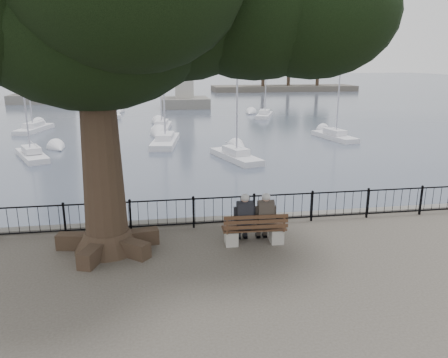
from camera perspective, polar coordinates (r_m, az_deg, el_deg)
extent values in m
cube|color=#5D5951|center=(15.11, -0.30, -7.21)|extent=(200.00, 0.40, 1.20)
plane|color=#343E50|center=(113.99, -8.09, 11.97)|extent=(260.00, 260.00, 0.00)
cube|color=black|center=(14.13, 0.00, -2.43)|extent=(22.00, 0.04, 0.04)
cube|color=black|center=(14.41, 0.00, -5.57)|extent=(22.00, 0.04, 0.04)
cube|color=gray|center=(13.00, 0.96, -7.65)|extent=(0.38, 0.48, 0.43)
cube|color=gray|center=(13.24, 6.85, -7.32)|extent=(0.38, 0.48, 0.43)
cube|color=#3C2517|center=(13.00, 3.95, -6.46)|extent=(1.90, 0.59, 0.04)
cube|color=#3C2517|center=(12.63, 4.22, -5.60)|extent=(1.88, 0.11, 0.42)
cube|color=black|center=(12.92, 2.65, -5.99)|extent=(0.39, 0.33, 0.25)
cube|color=black|center=(12.67, 2.76, -4.50)|extent=(0.47, 0.27, 0.63)
sphere|color=tan|center=(12.57, 2.75, -2.55)|extent=(0.24, 0.24, 0.24)
ellipsoid|color=#AAAAAA|center=(12.53, 2.77, -2.43)|extent=(0.25, 0.25, 0.21)
cube|color=black|center=(13.33, 2.42, -6.97)|extent=(0.35, 0.47, 0.47)
cube|color=#2D2824|center=(13.03, 5.33, -5.85)|extent=(0.39, 0.33, 0.25)
cube|color=#2D2824|center=(12.78, 5.49, -4.37)|extent=(0.47, 0.27, 0.63)
sphere|color=tan|center=(12.68, 5.50, -2.44)|extent=(0.24, 0.24, 0.24)
ellipsoid|color=#AAAAAA|center=(12.65, 5.52, -2.32)|extent=(0.25, 0.25, 0.21)
cube|color=#2D2824|center=(13.44, 5.03, -6.83)|extent=(0.35, 0.47, 0.47)
cone|color=black|center=(13.12, -14.93, -7.65)|extent=(1.91, 1.91, 0.56)
cone|color=black|center=(12.28, -15.92, 5.74)|extent=(1.23, 1.23, 6.73)
ellipsoid|color=black|center=(12.20, -17.05, 20.44)|extent=(6.51, 6.51, 5.08)
ellipsoid|color=black|center=(12.55, 4.14, 21.89)|extent=(5.16, 5.16, 4.03)
ellipsoid|color=black|center=(12.51, 11.59, 20.63)|extent=(4.49, 4.49, 3.50)
cube|color=#5D5951|center=(74.73, -21.57, 9.87)|extent=(10.71, 10.71, 1.40)
cone|color=gray|center=(74.90, -22.62, 19.98)|extent=(6.85, 6.85, 25.70)
cube|color=#5D5951|center=(61.20, -5.18, 9.89)|extent=(6.47, 6.47, 1.40)
cube|color=gray|center=(61.01, -5.24, 12.37)|extent=(2.37, 2.80, 4.31)
cube|color=#5D5951|center=(60.94, -5.29, 14.53)|extent=(2.80, 3.22, 0.30)
cube|color=gray|center=(61.26, -5.34, 15.38)|extent=(1.40, 2.37, 1.51)
cube|color=gray|center=(60.19, -5.28, 16.11)|extent=(1.62, 1.08, 1.72)
sphere|color=gray|center=(59.79, -5.28, 17.25)|extent=(1.83, 1.83, 1.83)
cube|color=silver|center=(31.53, -23.76, 2.67)|extent=(3.14, 4.82, 0.52)
cube|color=silver|center=(31.44, -23.86, 3.56)|extent=(1.67, 2.14, 0.39)
cylinder|color=#AEADBB|center=(30.73, -24.74, 10.33)|extent=(0.10, 0.10, 7.92)
cube|color=silver|center=(34.09, -7.66, 4.69)|extent=(2.50, 6.11, 0.66)
cube|color=silver|center=(34.00, -7.69, 5.52)|extent=(1.55, 2.57, 0.49)
cylinder|color=#AEADBB|center=(33.19, -8.05, 15.44)|extent=(0.13, 0.13, 12.11)
cube|color=silver|center=(28.54, 1.55, 2.77)|extent=(2.82, 5.23, 0.56)
cube|color=silver|center=(28.44, 1.56, 3.75)|extent=(1.59, 2.26, 0.42)
cylinder|color=#AEADBB|center=(27.64, 1.73, 11.99)|extent=(0.11, 0.11, 8.60)
cube|color=silver|center=(37.20, 14.22, 5.25)|extent=(2.30, 5.13, 0.55)
cube|color=silver|center=(37.12, 14.27, 6.01)|extent=(1.38, 2.17, 0.41)
cylinder|color=#AEADBB|center=(36.46, 14.88, 12.47)|extent=(0.11, 0.11, 8.82)
cube|color=silver|center=(43.68, -23.54, 5.88)|extent=(2.57, 5.45, 0.58)
cube|color=silver|center=(43.61, -23.61, 6.52)|extent=(1.51, 2.32, 0.44)
cylinder|color=#AEADBB|center=(42.96, -24.48, 13.56)|extent=(0.12, 0.12, 11.17)
cube|color=silver|center=(41.88, -8.12, 6.64)|extent=(2.06, 5.40, 0.58)
cube|color=silver|center=(41.81, -8.14, 7.31)|extent=(1.31, 2.25, 0.44)
cylinder|color=#AEADBB|center=(41.13, -8.41, 14.49)|extent=(0.12, 0.12, 10.87)
cube|color=silver|center=(50.69, 5.30, 8.21)|extent=(3.13, 5.11, 0.55)
cube|color=silver|center=(50.63, 5.32, 8.77)|extent=(1.69, 2.25, 0.41)
cylinder|color=#AEADBB|center=(50.07, 5.52, 13.43)|extent=(0.11, 0.11, 8.66)
cube|color=silver|center=(52.61, -14.41, 8.05)|extent=(2.44, 5.94, 0.64)
cube|color=silver|center=(52.55, -14.45, 8.59)|extent=(1.51, 2.50, 0.48)
cylinder|color=#AEADBB|center=(51.93, -14.95, 15.42)|extent=(0.13, 0.13, 12.92)
cube|color=#443F39|center=(94.93, 7.78, 11.64)|extent=(30.00, 8.00, 1.20)
cylinder|color=black|center=(91.57, 5.12, 13.16)|extent=(0.70, 0.70, 4.00)
ellipsoid|color=black|center=(91.51, 5.19, 15.66)|extent=(5.20, 5.20, 4.16)
cylinder|color=black|center=(95.11, 8.43, 13.14)|extent=(0.70, 0.70, 4.00)
ellipsoid|color=black|center=(95.05, 8.53, 15.54)|extent=(5.20, 5.20, 4.16)
cylinder|color=black|center=(96.11, 12.12, 12.99)|extent=(0.70, 0.70, 4.00)
ellipsoid|color=black|center=(96.06, 12.25, 15.37)|extent=(5.20, 5.20, 4.16)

